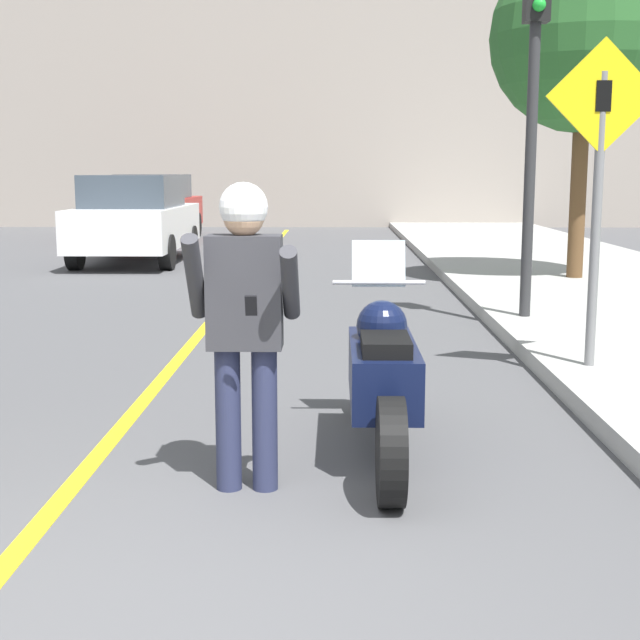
{
  "coord_description": "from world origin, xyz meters",
  "views": [
    {
      "loc": [
        0.86,
        -3.08,
        1.73
      ],
      "look_at": [
        0.77,
        2.45,
        0.81
      ],
      "focal_mm": 50.0,
      "sensor_mm": 36.0,
      "label": 1
    }
  ],
  "objects": [
    {
      "name": "crossing_sign",
      "position": [
        2.97,
        4.17,
        1.73
      ],
      "size": [
        0.91,
        0.08,
        2.62
      ],
      "color": "slate",
      "rests_on": "sidewalk_curb"
    },
    {
      "name": "building_backdrop",
      "position": [
        0.0,
        26.0,
        3.68
      ],
      "size": [
        28.0,
        1.2,
        7.35
      ],
      "color": "gray",
      "rests_on": "ground"
    },
    {
      "name": "road_center_line",
      "position": [
        -0.6,
        6.0,
        0.0
      ],
      "size": [
        0.12,
        36.0,
        0.01
      ],
      "color": "yellow",
      "rests_on": "ground"
    },
    {
      "name": "parked_car_red",
      "position": [
        -3.77,
        19.9,
        0.86
      ],
      "size": [
        1.88,
        4.2,
        1.68
      ],
      "color": "black",
      "rests_on": "ground"
    },
    {
      "name": "ground_plane",
      "position": [
        0.0,
        0.0,
        0.0
      ],
      "size": [
        80.0,
        80.0,
        0.0
      ],
      "primitive_type": "plane",
      "color": "#4C4C4F"
    },
    {
      "name": "street_tree",
      "position": [
        4.51,
        10.47,
        3.68
      ],
      "size": [
        2.79,
        2.79,
        4.93
      ],
      "color": "brown",
      "rests_on": "sidewalk_curb"
    },
    {
      "name": "motorcycle",
      "position": [
        1.16,
        2.26,
        0.49
      ],
      "size": [
        0.62,
        2.31,
        1.28
      ],
      "color": "black",
      "rests_on": "ground"
    },
    {
      "name": "person_biker",
      "position": [
        0.38,
        1.61,
        1.02
      ],
      "size": [
        0.59,
        0.46,
        1.68
      ],
      "color": "#282D4C",
      "rests_on": "ground"
    },
    {
      "name": "parked_car_white",
      "position": [
        -2.97,
        14.0,
        0.86
      ],
      "size": [
        1.88,
        4.2,
        1.68
      ],
      "color": "black",
      "rests_on": "ground"
    },
    {
      "name": "traffic_light",
      "position": [
        2.98,
        6.72,
        2.85
      ],
      "size": [
        0.26,
        0.3,
        3.9
      ],
      "color": "#2D2D30",
      "rests_on": "sidewalk_curb"
    }
  ]
}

